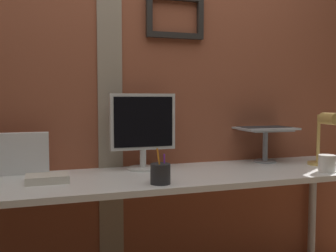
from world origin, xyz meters
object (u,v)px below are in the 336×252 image
laptop (259,119)px  desk_lamp (325,133)px  whiteboard_panel (13,154)px  coffee_mug (327,163)px  pen_cup (160,174)px  monitor (143,126)px

laptop → desk_lamp: 0.41m
whiteboard_panel → coffee_mug: size_ratio=2.75×
whiteboard_panel → desk_lamp: desk_lamp is taller
pen_cup → coffee_mug: size_ratio=1.32×
monitor → laptop: (0.80, 0.08, 0.02)m
whiteboard_panel → desk_lamp: bearing=-8.5°
monitor → desk_lamp: (1.05, -0.23, -0.05)m
coffee_mug → desk_lamp: bearing=54.8°
laptop → pen_cup: 0.96m
monitor → desk_lamp: size_ratio=1.34×
laptop → whiteboard_panel: 1.49m
monitor → whiteboard_panel: monitor is taller
desk_lamp → monitor: bearing=167.4°
desk_lamp → pen_cup: (-1.06, -0.15, -0.15)m
monitor → coffee_mug: monitor is taller
monitor → whiteboard_panel: (-0.69, 0.02, -0.13)m
desk_lamp → pen_cup: bearing=-172.1°
laptop → monitor: bearing=-174.1°
laptop → coffee_mug: 0.54m
pen_cup → desk_lamp: bearing=7.9°
whiteboard_panel → pen_cup: whiteboard_panel is taller
pen_cup → coffee_mug: (0.96, 0.00, -0.00)m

